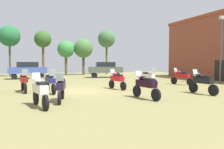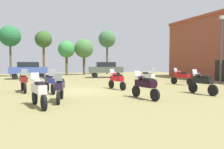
{
  "view_description": "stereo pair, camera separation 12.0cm",
  "coord_description": "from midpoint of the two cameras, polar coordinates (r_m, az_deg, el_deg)",
  "views": [
    {
      "loc": [
        -3.45,
        -14.28,
        1.94
      ],
      "look_at": [
        3.87,
        4.26,
        0.84
      ],
      "focal_mm": 34.55,
      "sensor_mm": 36.0,
      "label": 1
    },
    {
      "loc": [
        -3.34,
        -14.32,
        1.94
      ],
      "look_at": [
        3.87,
        4.26,
        0.84
      ],
      "focal_mm": 34.55,
      "sensor_mm": 36.0,
      "label": 2
    }
  ],
  "objects": [
    {
      "name": "tree_5",
      "position": [
        36.54,
        -1.55,
        9.3
      ],
      "size": [
        2.89,
        2.89,
        7.35
      ],
      "color": "#4D4929",
      "rests_on": "ground"
    },
    {
      "name": "tree_4",
      "position": [
        32.71,
        -25.62,
        9.1
      ],
      "size": [
        2.83,
        2.83,
        6.94
      ],
      "color": "brown",
      "rests_on": "ground"
    },
    {
      "name": "motorcycle_8",
      "position": [
        11.57,
        8.56,
        -2.82
      ],
      "size": [
        0.66,
        2.24,
        1.47
      ],
      "rotation": [
        0.0,
        0.0,
        0.14
      ],
      "color": "black",
      "rests_on": "ground"
    },
    {
      "name": "tree_7",
      "position": [
        33.5,
        -17.92,
        8.74
      ],
      "size": [
        2.45,
        2.45,
        6.59
      ],
      "color": "brown",
      "rests_on": "ground"
    },
    {
      "name": "motorcycle_11",
      "position": [
        17.29,
        9.37,
        -0.8
      ],
      "size": [
        0.62,
        2.27,
        1.51
      ],
      "rotation": [
        0.0,
        0.0,
        3.24
      ],
      "color": "black",
      "rests_on": "ground"
    },
    {
      "name": "motorcycle_9",
      "position": [
        10.92,
        -13.64,
        -3.27
      ],
      "size": [
        0.77,
        2.19,
        1.46
      ],
      "rotation": [
        0.0,
        0.0,
        2.9
      ],
      "color": "black",
      "rests_on": "ground"
    },
    {
      "name": "car_4",
      "position": [
        27.9,
        -1.87,
        1.61
      ],
      "size": [
        4.57,
        2.61,
        2.0
      ],
      "rotation": [
        0.0,
        0.0,
        1.37
      ],
      "color": "black",
      "rests_on": "ground"
    },
    {
      "name": "motorcycle_7",
      "position": [
        15.17,
        -22.52,
        -1.56
      ],
      "size": [
        0.64,
        2.22,
        1.5
      ],
      "rotation": [
        0.0,
        0.0,
        3.27
      ],
      "color": "black",
      "rests_on": "ground"
    },
    {
      "name": "motorcycle_6",
      "position": [
        9.8,
        -18.86,
        -4.04
      ],
      "size": [
        0.72,
        2.15,
        1.47
      ],
      "rotation": [
        0.0,
        0.0,
        0.2
      ],
      "color": "black",
      "rests_on": "ground"
    },
    {
      "name": "tree_1",
      "position": [
        33.74,
        -12.21,
        6.45
      ],
      "size": [
        2.56,
        2.56,
        5.25
      ],
      "color": "brown",
      "rests_on": "ground"
    },
    {
      "name": "car_2",
      "position": [
        27.57,
        -21.59,
        1.38
      ],
      "size": [
        4.42,
        2.11,
        2.0
      ],
      "rotation": [
        0.0,
        0.0,
        1.64
      ],
      "color": "black",
      "rests_on": "ground"
    },
    {
      "name": "motorcycle_5",
      "position": [
        19.67,
        17.74,
        -0.51
      ],
      "size": [
        0.82,
        2.18,
        1.45
      ],
      "rotation": [
        0.0,
        0.0,
        0.28
      ],
      "color": "black",
      "rests_on": "ground"
    },
    {
      "name": "motorcycle_4",
      "position": [
        14.22,
        22.63,
        -1.88
      ],
      "size": [
        0.62,
        2.15,
        1.49
      ],
      "rotation": [
        0.0,
        0.0,
        0.08
      ],
      "color": "black",
      "rests_on": "ground"
    },
    {
      "name": "lamp_post",
      "position": [
        22.18,
        26.75,
        6.81
      ],
      "size": [
        0.44,
        0.24,
        6.15
      ],
      "color": "#47474C",
      "rests_on": "ground"
    },
    {
      "name": "motorcycle_10",
      "position": [
        14.1,
        -16.23,
        -1.8
      ],
      "size": [
        0.66,
        2.17,
        1.49
      ],
      "rotation": [
        0.0,
        0.0,
        3.29
      ],
      "color": "black",
      "rests_on": "ground"
    },
    {
      "name": "ground_plane",
      "position": [
        14.82,
        -8.14,
        -4.36
      ],
      "size": [
        44.0,
        52.0,
        0.02
      ],
      "color": "olive"
    },
    {
      "name": "motorcycle_13",
      "position": [
        15.55,
        1.1,
        -1.33
      ],
      "size": [
        0.72,
        2.06,
        1.44
      ],
      "rotation": [
        0.0,
        0.0,
        0.21
      ],
      "color": "black",
      "rests_on": "ground"
    },
    {
      "name": "tree_6",
      "position": [
        34.21,
        -7.68,
        6.78
      ],
      "size": [
        2.95,
        2.95,
        5.62
      ],
      "color": "#4D4036",
      "rests_on": "ground"
    }
  ]
}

